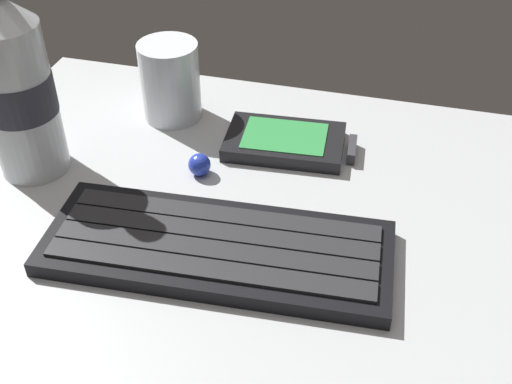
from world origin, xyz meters
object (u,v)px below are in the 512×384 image
at_px(keyboard, 217,247).
at_px(handheld_device, 291,142).
at_px(trackball_mouse, 199,165).
at_px(juice_cup, 170,84).
at_px(water_bottle, 16,87).

distance_m(keyboard, handheld_device, 0.17).
distance_m(handheld_device, trackball_mouse, 0.10).
relative_size(juice_cup, water_bottle, 0.41).
distance_m(keyboard, water_bottle, 0.24).
height_order(water_bottle, trackball_mouse, water_bottle).
xyz_separation_m(keyboard, handheld_device, (0.03, 0.17, -0.00)).
relative_size(keyboard, water_bottle, 1.43).
bearing_deg(juice_cup, keyboard, -60.13).
xyz_separation_m(handheld_device, juice_cup, (-0.14, 0.03, 0.03)).
bearing_deg(keyboard, trackball_mouse, 116.02).
xyz_separation_m(keyboard, juice_cup, (-0.11, 0.20, 0.03)).
relative_size(keyboard, juice_cup, 3.49).
bearing_deg(trackball_mouse, juice_cup, 123.74).
height_order(handheld_device, juice_cup, juice_cup).
bearing_deg(trackball_mouse, water_bottle, -169.26).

